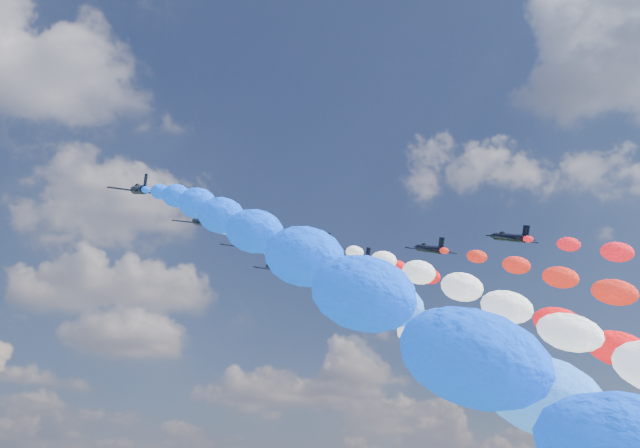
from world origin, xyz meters
name	(u,v)px	position (x,y,z in m)	size (l,w,h in m)	color
jet_0	(140,190)	(-30.27, -5.53, 92.11)	(8.35, 11.19, 2.47)	black
trail_0	(332,319)	(-30.27, -69.37, 62.14)	(5.99, 124.70, 62.84)	blue
jet_1	(200,222)	(-19.23, 4.32, 92.11)	(8.35, 11.19, 2.47)	black
trail_1	(419,358)	(-19.23, -59.52, 62.14)	(5.99, 124.70, 62.84)	#2A73F3
jet_2	(246,246)	(-9.17, 13.56, 92.11)	(8.35, 11.19, 2.47)	black
trail_2	(469,382)	(-9.17, -50.29, 62.14)	(5.99, 124.70, 62.84)	blue
jet_3	(319,245)	(1.60, 8.32, 92.11)	(8.35, 11.19, 2.47)	black
trail_3	(612,381)	(1.60, -55.52, 62.14)	(5.99, 124.70, 62.84)	white
jet_4	(276,268)	(0.19, 24.51, 92.11)	(8.35, 11.19, 2.47)	black
trail_4	(489,400)	(0.19, -39.33, 62.14)	(5.99, 124.70, 62.84)	white
jet_5	(359,258)	(11.16, 13.08, 92.11)	(8.35, 11.19, 2.47)	black
jet_6	(430,249)	(19.40, 3.39, 92.11)	(8.35, 11.19, 2.47)	black
jet_7	(510,237)	(27.98, -7.02, 92.11)	(8.35, 11.19, 2.47)	black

